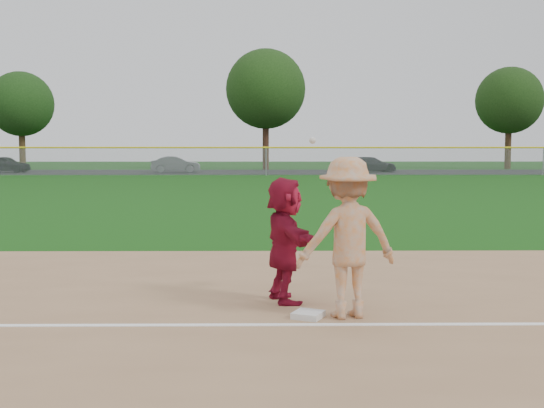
{
  "coord_description": "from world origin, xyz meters",
  "views": [
    {
      "loc": [
        -0.12,
        -8.92,
        2.21
      ],
      "look_at": [
        0.0,
        1.5,
        1.3
      ],
      "focal_mm": 45.0,
      "sensor_mm": 36.0,
      "label": 1
    }
  ],
  "objects_px": {
    "car_left": "(5,164)",
    "car_mid": "(176,164)",
    "base_runner": "(285,240)",
    "first_base": "(308,315)",
    "car_right": "(371,164)"
  },
  "relations": [
    {
      "from": "car_left",
      "to": "car_mid",
      "type": "xyz_separation_m",
      "value": [
        13.49,
        -0.15,
        -0.02
      ]
    },
    {
      "from": "base_runner",
      "to": "first_base",
      "type": "bearing_deg",
      "value": -178.29
    },
    {
      "from": "base_runner",
      "to": "car_mid",
      "type": "distance_m",
      "value": 45.11
    },
    {
      "from": "car_left",
      "to": "car_right",
      "type": "bearing_deg",
      "value": -84.16
    },
    {
      "from": "base_runner",
      "to": "car_left",
      "type": "bearing_deg",
      "value": 10.02
    },
    {
      "from": "car_mid",
      "to": "car_right",
      "type": "height_order",
      "value": "car_mid"
    },
    {
      "from": "first_base",
      "to": "car_mid",
      "type": "height_order",
      "value": "car_mid"
    },
    {
      "from": "car_right",
      "to": "first_base",
      "type": "bearing_deg",
      "value": 157.53
    },
    {
      "from": "first_base",
      "to": "car_right",
      "type": "xyz_separation_m",
      "value": [
        7.94,
        45.93,
        0.56
      ]
    },
    {
      "from": "first_base",
      "to": "car_right",
      "type": "height_order",
      "value": "car_right"
    },
    {
      "from": "first_base",
      "to": "base_runner",
      "type": "xyz_separation_m",
      "value": [
        -0.27,
        0.91,
        0.83
      ]
    },
    {
      "from": "car_left",
      "to": "car_right",
      "type": "relative_size",
      "value": 0.92
    },
    {
      "from": "first_base",
      "to": "car_mid",
      "type": "distance_m",
      "value": 46.05
    },
    {
      "from": "base_runner",
      "to": "car_right",
      "type": "xyz_separation_m",
      "value": [
        8.21,
        45.02,
        -0.27
      ]
    },
    {
      "from": "first_base",
      "to": "car_right",
      "type": "relative_size",
      "value": 0.08
    }
  ]
}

